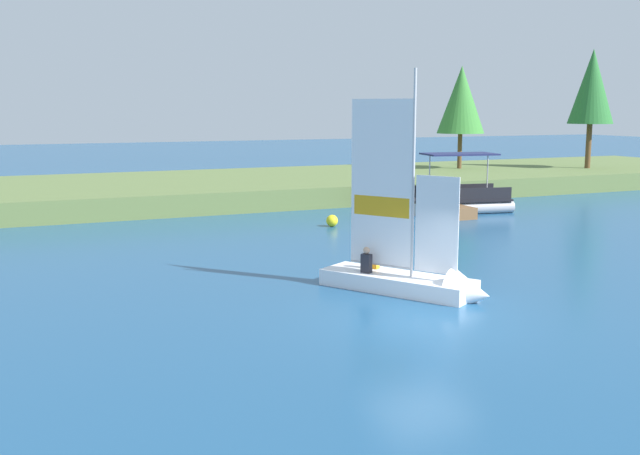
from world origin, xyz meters
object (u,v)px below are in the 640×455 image
shoreline_tree_midleft (461,100)px  channel_buoy (332,221)px  sailboat (421,278)px  pontoon_boat (458,199)px  shoreline_tree_centre (592,87)px  wooden_dock (424,206)px

shoreline_tree_midleft → channel_buoy: bearing=-139.9°
sailboat → pontoon_boat: (10.42, 13.46, 0.21)m
shoreline_tree_centre → wooden_dock: size_ratio=1.19×
shoreline_tree_centre → pontoon_boat: (-16.15, -8.19, -5.91)m
channel_buoy → shoreline_tree_midleft: bearing=40.1°
wooden_dock → channel_buoy: bearing=-158.3°
shoreline_tree_midleft → sailboat: 31.48m
shoreline_tree_midleft → wooden_dock: shoreline_tree_midleft is taller
wooden_dock → sailboat: (-9.02, -14.37, 0.19)m
pontoon_boat → channel_buoy: size_ratio=10.53×
shoreline_tree_midleft → channel_buoy: size_ratio=13.26×
shoreline_tree_centre → channel_buoy: 26.52m
wooden_dock → channel_buoy: size_ratio=12.95×
shoreline_tree_midleft → shoreline_tree_centre: 8.90m
shoreline_tree_centre → wooden_dock: bearing=-157.5°
shoreline_tree_midleft → shoreline_tree_centre: (8.20, -3.36, 0.86)m
shoreline_tree_midleft → shoreline_tree_centre: shoreline_tree_centre is taller
channel_buoy → sailboat: bearing=-103.0°
shoreline_tree_midleft → shoreline_tree_centre: bearing=-22.3°
shoreline_tree_midleft → sailboat: (-18.37, -25.02, -5.25)m
sailboat → pontoon_boat: bearing=110.8°
shoreline_tree_midleft → sailboat: size_ratio=1.04×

